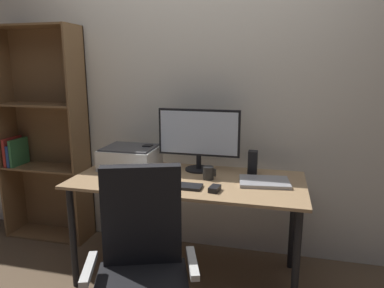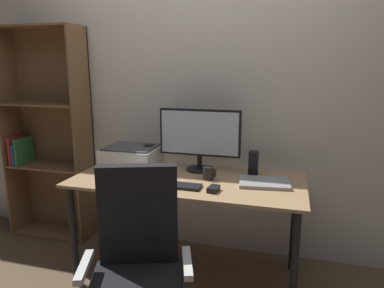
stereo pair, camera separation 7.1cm
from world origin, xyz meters
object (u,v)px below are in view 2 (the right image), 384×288
desk (188,190)px  speaker_left (149,156)px  keyboard (178,186)px  speaker_right (253,163)px  office_chair (138,281)px  coffee_mug (208,173)px  monitor (200,136)px  mouse (213,189)px  laptop (264,183)px  printer (132,157)px  bookshelf (48,136)px

desk → speaker_left: (-0.36, 0.21, 0.17)m
keyboard → speaker_left: size_ratio=1.71×
speaker_right → office_chair: (-0.44, -0.99, -0.37)m
coffee_mug → monitor: bearing=120.3°
desk → speaker_right: (0.42, 0.21, 0.17)m
monitor → speaker_left: bearing=-178.9°
mouse → laptop: 0.36m
speaker_right → mouse: bearing=-115.8°
office_chair → keyboard: bearing=68.8°
speaker_right → office_chair: bearing=-114.1°
speaker_left → office_chair: (0.34, -0.99, -0.37)m
laptop → keyboard: bearing=-165.9°
keyboard → coffee_mug: size_ratio=3.27×
desk → laptop: laptop is taller
coffee_mug → desk: bearing=-170.7°
speaker_left → office_chair: size_ratio=0.17×
laptop → printer: size_ratio=0.80×
speaker_right → printer: (-0.91, -0.05, -0.00)m
monitor → office_chair: bearing=-93.0°
mouse → speaker_right: speaker_right is taller
monitor → laptop: 0.58m
monitor → speaker_left: size_ratio=3.52×
desk → coffee_mug: 0.19m
laptop → printer: printer is taller
laptop → desk: bearing=175.4°
office_chair → bookshelf: (-1.36, 1.14, 0.43)m
keyboard → bookshelf: bookshelf is taller
mouse → laptop: (0.29, 0.22, -0.01)m
office_chair → bookshelf: bearing=120.1°
monitor → speaker_right: size_ratio=3.52×
desk → monitor: 0.41m
speaker_right → bookshelf: bookshelf is taller
speaker_right → monitor: bearing=178.9°
mouse → printer: bearing=161.7°
monitor → printer: (-0.51, -0.06, -0.18)m
monitor → keyboard: bearing=-95.2°
monitor → keyboard: 0.47m
printer → coffee_mug: bearing=-12.2°
keyboard → laptop: (0.52, 0.20, 0.00)m
printer → bookshelf: size_ratio=0.22×
laptop → speaker_right: bearing=109.2°
coffee_mug → bookshelf: bearing=167.5°
office_chair → printer: bearing=96.5°
speaker_left → monitor: bearing=1.1°
laptop → monitor: bearing=151.1°
printer → office_chair: bearing=-63.8°
monitor → speaker_right: 0.43m
mouse → speaker_left: (-0.59, 0.41, 0.07)m
monitor → keyboard: size_ratio=2.06×
coffee_mug → bookshelf: size_ratio=0.05×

